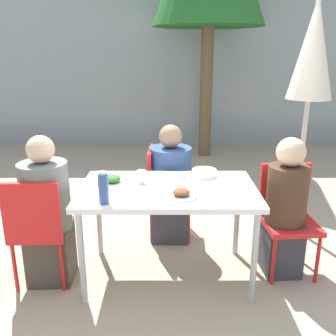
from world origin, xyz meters
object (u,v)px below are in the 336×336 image
Objects in this scene: salad_bowl at (204,173)px; chair_right at (287,210)px; chair_left at (38,225)px; person_right at (285,211)px; closed_umbrella at (312,60)px; bottle at (103,188)px; person_left at (47,215)px; person_far at (170,188)px; chair_far at (162,186)px; drinking_cup at (141,177)px.

chair_right is at bearing -10.26° from salad_bowl.
chair_left is at bearing 4.05° from chair_right.
person_right is 0.51× the size of closed_umbrella.
closed_umbrella is 2.15m from bottle.
chair_right is 1.48m from bottle.
salad_bowl is at bearing -150.64° from closed_umbrella.
person_left is 1.25m from salad_bowl.
person_left is 1.33× the size of chair_right.
person_right is 1.40m from bottle.
closed_umbrella is at bearing 20.53° from chair_left.
person_far is at bearing 34.19° from person_left.
closed_umbrella is (1.23, 0.16, 1.13)m from person_far.
person_left reaches higher than chair_right.
person_right is 1.37m from closed_umbrella.
person_left is 1.14m from person_far.
chair_right is 0.10m from person_right.
closed_umbrella is 10.92× the size of salad_bowl.
bottle reaches higher than salad_bowl.
person_far is 1.10m from bottle.
person_left reaches higher than chair_far.
person_right is 1.29× the size of chair_far.
person_far reaches higher than chair_far.
person_left is at bearing -166.28° from salad_bowl.
chair_far is (0.89, 0.81, 0.00)m from chair_left.
closed_umbrella reaches higher than salad_bowl.
person_far is 1.68m from closed_umbrella.
person_left is 1.03× the size of person_right.
chair_far is at bearing 69.90° from bottle.
chair_right is 0.79× the size of person_far.
bottle reaches higher than chair_far.
chair_left and chair_far have the same top height.
chair_right is at bearing 63.39° from person_far.
chair_left is 4.33× the size of salad_bowl.
chair_left is 1.85m from person_right.
bottle reaches higher than chair_right.
person_far is at bearing 64.84° from bottle.
person_far is at bearing 35.98° from chair_left.
bottle is at bearing -146.69° from closed_umbrella.
chair_far is at bearing -121.87° from person_far.
person_left reaches higher than person_right.
chair_left is 0.79× the size of person_far.
person_right is at bearing 15.14° from bottle.
salad_bowl is (1.19, 0.29, 0.24)m from person_left.
drinking_cup reaches higher than salad_bowl.
person_left is at bearing -0.79° from person_right.
drinking_cup is (0.70, 0.12, 0.26)m from person_left.
bottle reaches higher than chair_left.
salad_bowl is (-0.61, 0.20, 0.24)m from person_right.
person_left is 1.80m from person_right.
chair_left is at bearing -163.23° from salad_bowl.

